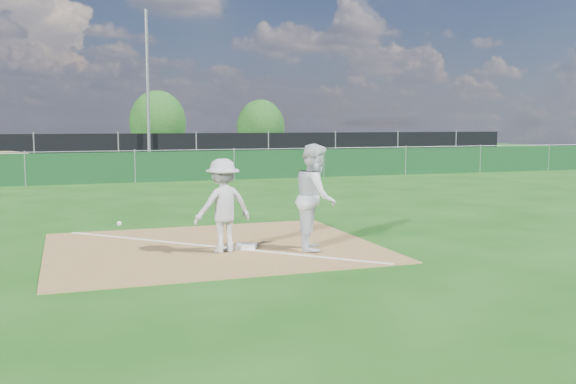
# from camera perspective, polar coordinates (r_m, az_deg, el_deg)

# --- Properties ---
(ground) EXTENTS (90.00, 90.00, 0.00)m
(ground) POSITION_cam_1_polar(r_m,az_deg,el_deg) (20.95, -12.03, -0.37)
(ground) COLOR #154A0F
(ground) RESTS_ON ground
(infield_dirt) EXTENTS (6.00, 5.00, 0.02)m
(infield_dirt) POSITION_cam_1_polar(r_m,az_deg,el_deg) (12.17, -6.68, -4.89)
(infield_dirt) COLOR olive
(infield_dirt) RESTS_ON ground
(foul_line) EXTENTS (5.01, 5.01, 0.01)m
(foul_line) POSITION_cam_1_polar(r_m,az_deg,el_deg) (12.16, -6.68, -4.82)
(foul_line) COLOR white
(foul_line) RESTS_ON infield_dirt
(green_fence) EXTENTS (44.00, 0.05, 1.20)m
(green_fence) POSITION_cam_1_polar(r_m,az_deg,el_deg) (25.85, -13.45, 2.14)
(green_fence) COLOR #0E3617
(green_fence) RESTS_ON ground
(dirt_mound) EXTENTS (3.38, 2.60, 1.17)m
(dirt_mound) POSITION_cam_1_polar(r_m,az_deg,el_deg) (29.32, -23.92, 2.21)
(dirt_mound) COLOR olive
(dirt_mound) RESTS_ON ground
(black_fence) EXTENTS (46.00, 0.04, 1.80)m
(black_fence) POSITION_cam_1_polar(r_m,az_deg,el_deg) (33.79, -14.83, 3.52)
(black_fence) COLOR black
(black_fence) RESTS_ON ground
(parking_lot) EXTENTS (46.00, 9.00, 0.01)m
(parking_lot) POSITION_cam_1_polar(r_m,az_deg,el_deg) (38.82, -15.37, 2.50)
(parking_lot) COLOR black
(parking_lot) RESTS_ON ground
(light_pole) EXTENTS (0.16, 0.16, 8.00)m
(light_pole) POSITION_cam_1_polar(r_m,az_deg,el_deg) (33.65, -12.36, 8.85)
(light_pole) COLOR slate
(light_pole) RESTS_ON ground
(first_base) EXTENTS (0.48, 0.48, 0.08)m
(first_base) POSITION_cam_1_polar(r_m,az_deg,el_deg) (11.94, -3.74, -4.84)
(first_base) COLOR white
(first_base) RESTS_ON infield_dirt
(play_at_first) EXTENTS (2.45, 0.85, 1.68)m
(play_at_first) POSITION_cam_1_polar(r_m,az_deg,el_deg) (11.52, -5.81, -1.21)
(play_at_first) COLOR silver
(play_at_first) RESTS_ON infield_dirt
(runner) EXTENTS (1.03, 1.15, 1.96)m
(runner) POSITION_cam_1_polar(r_m,az_deg,el_deg) (11.76, 2.45, -0.45)
(runner) COLOR silver
(runner) RESTS_ON ground
(car_mid) EXTENTS (4.53, 2.17, 1.43)m
(car_mid) POSITION_cam_1_polar(r_m,az_deg,el_deg) (37.86, -19.13, 3.39)
(car_mid) COLOR black
(car_mid) RESTS_ON parking_lot
(car_right) EXTENTS (4.72, 3.27, 1.27)m
(car_right) POSITION_cam_1_polar(r_m,az_deg,el_deg) (39.04, -6.78, 3.63)
(car_right) COLOR black
(car_right) RESTS_ON parking_lot
(tree_mid) EXTENTS (3.85, 3.85, 4.57)m
(tree_mid) POSITION_cam_1_polar(r_m,az_deg,el_deg) (45.32, -11.50, 6.06)
(tree_mid) COLOR #382316
(tree_mid) RESTS_ON ground
(tree_right) EXTENTS (3.36, 3.36, 3.99)m
(tree_right) POSITION_cam_1_polar(r_m,az_deg,el_deg) (45.60, -2.44, 5.80)
(tree_right) COLOR #382316
(tree_right) RESTS_ON ground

